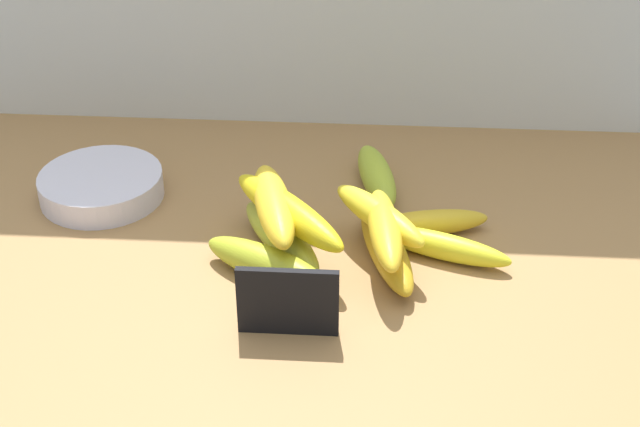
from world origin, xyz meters
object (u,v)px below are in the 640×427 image
Objects in this scene: banana_2 at (386,248)px; banana_1 at (441,246)px; fruit_bowl at (101,186)px; banana_4 at (267,265)px; banana_7 at (379,215)px; banana_3 at (426,223)px; banana_6 at (273,205)px; banana_0 at (377,176)px; banana_5 at (281,237)px; banana_9 at (288,211)px; banana_8 at (385,228)px; chalkboard_sign at (288,304)px.

banana_1 is at bearing 12.69° from banana_2.
banana_4 reaches higher than fruit_bowl.
banana_4 is 14.64cm from banana_7.
banana_6 reaches higher than banana_3.
banana_0 is 19.35cm from banana_5.
banana_9 is (2.00, -1.02, -0.16)cm from banana_6.
banana_1 is 8.77cm from banana_8.
banana_4 is 5.92cm from banana_5.
banana_7 is at bearing 2.28° from banana_9.
banana_3 is at bearing 39.89° from banana_7.
banana_9 is at bearing -23.82° from fruit_bowl.
banana_9 is at bearing -27.01° from banana_6.
chalkboard_sign reaches higher than banana_2.
banana_2 is 1.19× the size of banana_7.
banana_3 is at bearing 18.01° from banana_9.
banana_4 is 7.02cm from banana_9.
banana_2 is at bearing -167.31° from banana_1.
banana_0 is at bearing 117.51° from banana_1.
fruit_bowl is at bearing 156.33° from banana_5.
fruit_bowl is at bearing 156.45° from banana_6.
banana_7 is (37.31, -11.25, 4.14)cm from fruit_bowl.
banana_5 is at bearing 179.57° from banana_7.
banana_2 reaches higher than fruit_bowl.
banana_1 is at bearing 41.41° from chalkboard_sign.
chalkboard_sign is 0.60× the size of banana_6.
chalkboard_sign is 38.31cm from fruit_bowl.
banana_9 reaches higher than banana_1.
banana_7 reaches higher than banana_3.
banana_5 is 4.42cm from banana_6.
chalkboard_sign is 0.70× the size of banana_0.
fruit_bowl is (-27.76, 26.31, -2.10)cm from chalkboard_sign.
fruit_bowl is 37.20cm from banana_0.
banana_8 reaches higher than banana_4.
banana_2 is at bearing -85.43° from banana_0.
banana_7 is (-6.06, -5.06, 4.23)cm from banana_3.
chalkboard_sign is at bearing -138.59° from banana_1.
banana_6 is (-20.55, 0.44, 4.74)cm from banana_1.
fruit_bowl is 29.72cm from banana_4.
chalkboard_sign is 0.70× the size of banana_7.
banana_8 reaches higher than banana_2.
banana_1 is at bearing -13.85° from fruit_bowl.
banana_7 is at bearing 57.61° from chalkboard_sign.
banana_8 is (10.23, 12.24, 2.13)cm from chalkboard_sign.
banana_5 is 12.44cm from banana_7.
banana_4 is at bearing -34.86° from fruit_bowl.
banana_1 is 0.96× the size of banana_6.
banana_0 is 0.84× the size of banana_2.
banana_9 is (1.01, -0.52, 4.11)cm from banana_5.
banana_1 and banana_3 have the same top height.
banana_2 is 1.13× the size of banana_8.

